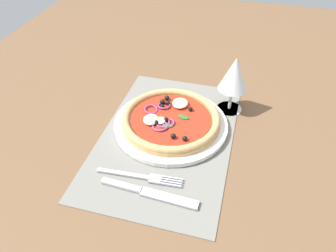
# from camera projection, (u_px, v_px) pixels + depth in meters

# --- Properties ---
(ground_plane) EXTENTS (1.90, 1.40, 0.02)m
(ground_plane) POSITION_uv_depth(u_px,v_px,m) (167.00, 141.00, 0.77)
(ground_plane) COLOR brown
(placemat) EXTENTS (0.47, 0.30, 0.00)m
(placemat) POSITION_uv_depth(u_px,v_px,m) (167.00, 136.00, 0.76)
(placemat) COLOR slate
(placemat) RESTS_ON ground_plane
(plate) EXTENTS (0.27, 0.27, 0.01)m
(plate) POSITION_uv_depth(u_px,v_px,m) (170.00, 124.00, 0.79)
(plate) COLOR silver
(plate) RESTS_ON placemat
(pizza) EXTENTS (0.24, 0.24, 0.03)m
(pizza) POSITION_uv_depth(u_px,v_px,m) (170.00, 118.00, 0.78)
(pizza) COLOR tan
(pizza) RESTS_ON plate
(fork) EXTENTS (0.03, 0.18, 0.00)m
(fork) POSITION_uv_depth(u_px,v_px,m) (144.00, 177.00, 0.67)
(fork) COLOR #B2B5BA
(fork) RESTS_ON placemat
(knife) EXTENTS (0.03, 0.20, 0.01)m
(knife) POSITION_uv_depth(u_px,v_px,m) (150.00, 193.00, 0.63)
(knife) COLOR #B2B5BA
(knife) RESTS_ON placemat
(wine_glass) EXTENTS (0.07, 0.07, 0.15)m
(wine_glass) POSITION_uv_depth(u_px,v_px,m) (234.00, 76.00, 0.78)
(wine_glass) COLOR silver
(wine_glass) RESTS_ON ground_plane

